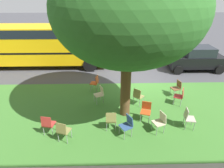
% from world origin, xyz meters
% --- Properties ---
extents(ground, '(80.00, 80.00, 0.00)m').
position_xyz_m(ground, '(0.00, 0.00, 0.00)').
color(ground, '#424247').
extents(grass_verge, '(48.00, 6.00, 0.01)m').
position_xyz_m(grass_verge, '(0.00, 3.20, 0.00)').
color(grass_verge, '#3D752D').
rests_on(grass_verge, ground).
extents(street_tree, '(5.56, 5.56, 6.50)m').
position_xyz_m(street_tree, '(1.32, 3.32, 4.43)').
color(street_tree, brown).
rests_on(street_tree, ground).
extents(chair_0, '(0.59, 0.59, 0.88)m').
position_xyz_m(chair_0, '(0.62, 2.59, 0.52)').
color(chair_0, olive).
rests_on(chair_0, ground).
extents(chair_1, '(0.56, 0.55, 0.88)m').
position_xyz_m(chair_1, '(-1.43, 2.62, 0.52)').
color(chair_1, '#B7332D').
rests_on(chair_1, ground).
extents(chair_2, '(0.52, 0.53, 0.88)m').
position_xyz_m(chair_2, '(0.46, 3.81, 0.52)').
color(chair_2, '#C64C1E').
rests_on(chair_2, ground).
extents(chair_3, '(0.57, 0.56, 0.88)m').
position_xyz_m(chair_3, '(1.36, 4.75, 0.52)').
color(chair_3, '#335184').
rests_on(chair_3, ground).
extents(chair_4, '(0.48, 0.48, 0.88)m').
position_xyz_m(chair_4, '(-1.15, 4.37, 0.52)').
color(chair_4, '#ADA393').
rests_on(chair_4, ground).
extents(chair_5, '(0.51, 0.51, 0.88)m').
position_xyz_m(chair_5, '(2.77, 1.03, 0.52)').
color(chair_5, '#C64C1E').
rests_on(chair_5, ground).
extents(chair_6, '(0.53, 0.53, 0.88)m').
position_xyz_m(chair_6, '(3.74, 5.04, 0.52)').
color(chair_6, olive).
rests_on(chair_6, ground).
extents(chair_7, '(0.55, 0.54, 0.88)m').
position_xyz_m(chair_7, '(2.48, 2.31, 0.52)').
color(chair_7, beige).
rests_on(chair_7, ground).
extents(chair_8, '(0.49, 0.49, 0.88)m').
position_xyz_m(chair_8, '(4.39, 4.64, 0.52)').
color(chair_8, '#B7332D').
rests_on(chair_8, ground).
extents(chair_9, '(0.51, 0.50, 0.88)m').
position_xyz_m(chair_9, '(-1.56, 1.75, 0.52)').
color(chair_9, brown).
rests_on(chair_9, ground).
extents(chair_10, '(0.43, 0.43, 0.88)m').
position_xyz_m(chair_10, '(1.97, 4.43, 0.52)').
color(chair_10, olive).
rests_on(chair_10, ground).
extents(chair_11, '(0.54, 0.53, 0.88)m').
position_xyz_m(chair_11, '(0.04, 4.57, 0.52)').
color(chair_11, beige).
rests_on(chair_11, ground).
extents(parked_car, '(3.70, 1.92, 1.65)m').
position_xyz_m(parked_car, '(-4.07, -1.94, 0.84)').
color(parked_car, black).
rests_on(parked_car, ground).
extents(school_bus, '(10.40, 2.80, 2.88)m').
position_xyz_m(school_bus, '(7.28, -3.06, 1.76)').
color(school_bus, yellow).
rests_on(school_bus, ground).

